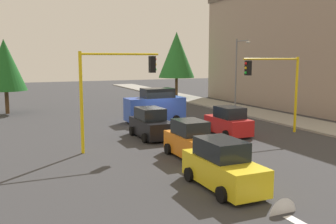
{
  "coord_description": "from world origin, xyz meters",
  "views": [
    {
      "loc": [
        26.52,
        -11.46,
        5.22
      ],
      "look_at": [
        0.84,
        -0.07,
        1.2
      ],
      "focal_mm": 40.42,
      "sensor_mm": 36.0,
      "label": 1
    }
  ],
  "objects_px": {
    "street_lamp_curbside": "(238,67)",
    "tree_opposite_side": "(5,65)",
    "car_black": "(151,124)",
    "delivery_van_blue": "(155,106)",
    "traffic_signal_near_left": "(276,80)",
    "car_red": "(228,122)",
    "traffic_signal_near_right": "(114,81)",
    "car_yellow": "(223,166)",
    "tree_roadside_far": "(177,55)",
    "car_silver": "(156,102)",
    "car_orange": "(191,141)"
  },
  "relations": [
    {
      "from": "street_lamp_curbside",
      "to": "tree_opposite_side",
      "type": "height_order",
      "value": "street_lamp_curbside"
    },
    {
      "from": "car_black",
      "to": "delivery_van_blue",
      "type": "bearing_deg",
      "value": 155.38
    },
    {
      "from": "traffic_signal_near_left",
      "to": "car_red",
      "type": "bearing_deg",
      "value": -106.7
    },
    {
      "from": "traffic_signal_near_right",
      "to": "car_red",
      "type": "height_order",
      "value": "traffic_signal_near_right"
    },
    {
      "from": "tree_opposite_side",
      "to": "delivery_van_blue",
      "type": "distance_m",
      "value": 15.26
    },
    {
      "from": "car_yellow",
      "to": "tree_opposite_side",
      "type": "bearing_deg",
      "value": -163.8
    },
    {
      "from": "traffic_signal_near_left",
      "to": "tree_roadside_far",
      "type": "bearing_deg",
      "value": 170.86
    },
    {
      "from": "traffic_signal_near_right",
      "to": "car_yellow",
      "type": "distance_m",
      "value": 8.78
    },
    {
      "from": "car_red",
      "to": "car_yellow",
      "type": "distance_m",
      "value": 10.7
    },
    {
      "from": "tree_roadside_far",
      "to": "traffic_signal_near_right",
      "type": "bearing_deg",
      "value": -32.32
    },
    {
      "from": "street_lamp_curbside",
      "to": "delivery_van_blue",
      "type": "distance_m",
      "value": 9.79
    },
    {
      "from": "tree_roadside_far",
      "to": "car_silver",
      "type": "xyz_separation_m",
      "value": [
        10.17,
        -7.02,
        -4.71
      ]
    },
    {
      "from": "car_orange",
      "to": "car_black",
      "type": "height_order",
      "value": "same"
    },
    {
      "from": "car_yellow",
      "to": "car_silver",
      "type": "bearing_deg",
      "value": 164.72
    },
    {
      "from": "street_lamp_curbside",
      "to": "delivery_van_blue",
      "type": "xyz_separation_m",
      "value": [
        1.61,
        -9.15,
        -3.07
      ]
    },
    {
      "from": "tree_roadside_far",
      "to": "car_silver",
      "type": "bearing_deg",
      "value": -34.63
    },
    {
      "from": "car_orange",
      "to": "delivery_van_blue",
      "type": "bearing_deg",
      "value": 167.45
    },
    {
      "from": "traffic_signal_near_left",
      "to": "car_yellow",
      "type": "distance_m",
      "value": 12.41
    },
    {
      "from": "tree_opposite_side",
      "to": "delivery_van_blue",
      "type": "xyz_separation_m",
      "value": [
        10.0,
        11.05,
        -3.29
      ]
    },
    {
      "from": "traffic_signal_near_left",
      "to": "tree_roadside_far",
      "type": "relative_size",
      "value": 0.62
    },
    {
      "from": "tree_opposite_side",
      "to": "car_yellow",
      "type": "height_order",
      "value": "tree_opposite_side"
    },
    {
      "from": "car_silver",
      "to": "traffic_signal_near_right",
      "type": "bearing_deg",
      "value": -30.54
    },
    {
      "from": "car_red",
      "to": "traffic_signal_near_left",
      "type": "bearing_deg",
      "value": 73.3
    },
    {
      "from": "car_silver",
      "to": "car_yellow",
      "type": "bearing_deg",
      "value": -15.28
    },
    {
      "from": "car_red",
      "to": "traffic_signal_near_right",
      "type": "bearing_deg",
      "value": -83.57
    },
    {
      "from": "tree_opposite_side",
      "to": "car_orange",
      "type": "xyz_separation_m",
      "value": [
        21.22,
        8.55,
        -3.68
      ]
    },
    {
      "from": "traffic_signal_near_left",
      "to": "car_orange",
      "type": "relative_size",
      "value": 1.45
    },
    {
      "from": "traffic_signal_near_left",
      "to": "car_black",
      "type": "relative_size",
      "value": 1.31
    },
    {
      "from": "delivery_van_blue",
      "to": "car_red",
      "type": "distance_m",
      "value": 7.51
    },
    {
      "from": "tree_opposite_side",
      "to": "tree_roadside_far",
      "type": "xyz_separation_m",
      "value": [
        -6.0,
        20.5,
        1.04
      ]
    },
    {
      "from": "car_orange",
      "to": "car_yellow",
      "type": "relative_size",
      "value": 0.87
    },
    {
      "from": "tree_opposite_side",
      "to": "delivery_van_blue",
      "type": "height_order",
      "value": "tree_opposite_side"
    },
    {
      "from": "street_lamp_curbside",
      "to": "car_orange",
      "type": "distance_m",
      "value": 17.67
    },
    {
      "from": "street_lamp_curbside",
      "to": "car_orange",
      "type": "xyz_separation_m",
      "value": [
        12.83,
        -11.65,
        -3.45
      ]
    },
    {
      "from": "tree_roadside_far",
      "to": "car_yellow",
      "type": "relative_size",
      "value": 2.03
    },
    {
      "from": "traffic_signal_near_left",
      "to": "car_orange",
      "type": "height_order",
      "value": "traffic_signal_near_left"
    },
    {
      "from": "car_orange",
      "to": "car_yellow",
      "type": "distance_m",
      "value": 4.82
    },
    {
      "from": "street_lamp_curbside",
      "to": "car_black",
      "type": "xyz_separation_m",
      "value": [
        7.25,
        -11.74,
        -3.45
      ]
    },
    {
      "from": "street_lamp_curbside",
      "to": "car_black",
      "type": "height_order",
      "value": "street_lamp_curbside"
    },
    {
      "from": "street_lamp_curbside",
      "to": "tree_roadside_far",
      "type": "xyz_separation_m",
      "value": [
        -14.39,
        0.3,
        1.26
      ]
    },
    {
      "from": "traffic_signal_near_right",
      "to": "tree_opposite_side",
      "type": "xyz_separation_m",
      "value": [
        -18.0,
        -5.32,
        0.61
      ]
    },
    {
      "from": "car_silver",
      "to": "tree_roadside_far",
      "type": "bearing_deg",
      "value": 145.37
    },
    {
      "from": "delivery_van_blue",
      "to": "street_lamp_curbside",
      "type": "bearing_deg",
      "value": 99.98
    },
    {
      "from": "car_orange",
      "to": "street_lamp_curbside",
      "type": "bearing_deg",
      "value": 137.75
    },
    {
      "from": "delivery_van_blue",
      "to": "car_red",
      "type": "relative_size",
      "value": 1.31
    },
    {
      "from": "car_black",
      "to": "car_red",
      "type": "distance_m",
      "value": 5.28
    },
    {
      "from": "tree_opposite_side",
      "to": "car_orange",
      "type": "distance_m",
      "value": 23.17
    },
    {
      "from": "traffic_signal_near_right",
      "to": "car_yellow",
      "type": "relative_size",
      "value": 1.33
    },
    {
      "from": "tree_opposite_side",
      "to": "car_black",
      "type": "bearing_deg",
      "value": 28.41
    },
    {
      "from": "traffic_signal_near_right",
      "to": "car_silver",
      "type": "xyz_separation_m",
      "value": [
        -13.83,
        8.16,
        -3.06
      ]
    }
  ]
}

